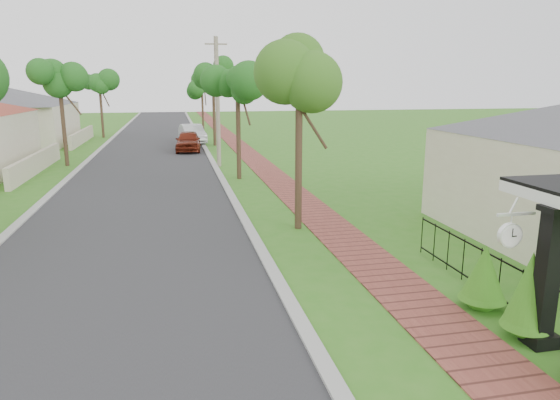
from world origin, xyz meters
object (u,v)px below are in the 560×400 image
object	(u,v)px
near_tree	(299,86)
parked_car_red	(188,141)
utility_pole	(218,102)
station_clock	(510,234)
parked_car_white	(192,134)
porch_post	(546,285)

from	to	relation	value
near_tree	parked_car_red	bearing A→B (deg)	97.85
near_tree	utility_pole	world-z (taller)	utility_pole
near_tree	utility_pole	size ratio (longest dim) A/B	0.79
near_tree	station_clock	xyz separation A→B (m)	(1.86, -7.60, -2.48)
parked_car_white	near_tree	distance (m)	25.12
parked_car_white	utility_pole	bearing A→B (deg)	-92.95
porch_post	near_tree	world-z (taller)	near_tree
parked_car_white	utility_pole	size ratio (longest dim) A/B	0.63
utility_pole	parked_car_red	bearing A→B (deg)	101.71
porch_post	station_clock	world-z (taller)	porch_post
parked_car_white	near_tree	xyz separation A→B (m)	(2.29, -24.74, 3.70)
parked_car_red	station_clock	xyz separation A→B (m)	(4.62, -27.67, 1.26)
porch_post	near_tree	distance (m)	8.97
parked_car_red	station_clock	size ratio (longest dim) A/B	5.56
parked_car_white	near_tree	bearing A→B (deg)	-92.48
porch_post	parked_car_red	xyz separation A→B (m)	(-5.12, 28.07, -0.43)
parked_car_white	station_clock	size ratio (longest dim) A/B	6.05
near_tree	utility_pole	xyz separation A→B (m)	(-1.30, 13.00, -0.87)
porch_post	utility_pole	size ratio (longest dim) A/B	0.36
porch_post	parked_car_white	world-z (taller)	porch_post
near_tree	utility_pole	bearing A→B (deg)	95.71
near_tree	station_clock	world-z (taller)	near_tree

